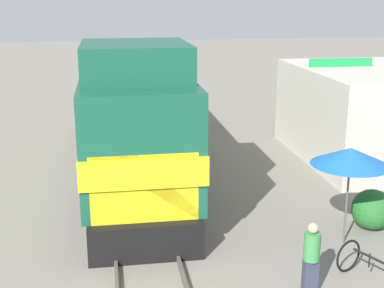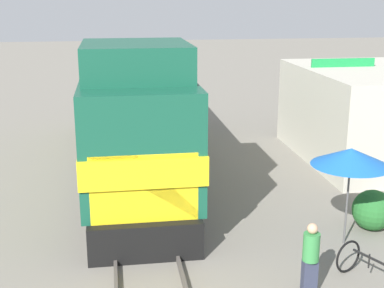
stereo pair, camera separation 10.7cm
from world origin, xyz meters
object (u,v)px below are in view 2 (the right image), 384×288
locomotive (132,115)px  bicycle (380,272)px  vendor_umbrella (351,157)px  billboard_sign (342,81)px  person_bystander (311,256)px

locomotive → bicycle: locomotive is taller
locomotive → vendor_umbrella: bearing=-51.8°
billboard_sign → bicycle: size_ratio=1.93×
billboard_sign → person_bystander: bearing=-116.2°
vendor_umbrella → billboard_sign: size_ratio=0.67×
vendor_umbrella → person_bystander: (-1.70, -2.07, -1.41)m
person_bystander → vendor_umbrella: bearing=50.7°
locomotive → bicycle: bearing=-60.6°
bicycle → billboard_sign: bearing=-133.0°
locomotive → billboard_sign: (7.89, 1.10, 0.78)m
locomotive → billboard_sign: size_ratio=3.80×
person_bystander → bicycle: person_bystander is taller
vendor_umbrella → person_bystander: 3.03m
locomotive → person_bystander: size_ratio=8.99×
locomotive → vendor_umbrella: (4.93, -6.28, 0.19)m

